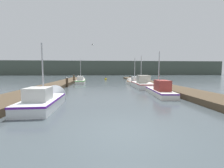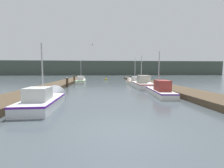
{
  "view_description": "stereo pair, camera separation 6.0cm",
  "coord_description": "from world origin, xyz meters",
  "px_view_note": "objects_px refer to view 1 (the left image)",
  "views": [
    {
      "loc": [
        -0.83,
        -5.16,
        2.2
      ],
      "look_at": [
        0.28,
        9.54,
        0.87
      ],
      "focal_mm": 24.0,
      "sensor_mm": 36.0,
      "label": 1
    },
    {
      "loc": [
        -0.77,
        -5.16,
        2.2
      ],
      "look_at": [
        0.28,
        9.54,
        0.87
      ],
      "focal_mm": 24.0,
      "sensor_mm": 36.0,
      "label": 2
    }
  ],
  "objects_px": {
    "channel_buoy": "(106,79)",
    "mooring_piling_1": "(78,78)",
    "fishing_boat_2": "(141,84)",
    "mooring_piling_0": "(130,78)",
    "fishing_boat_3": "(134,82)",
    "fishing_boat_4": "(81,81)",
    "mooring_piling_2": "(67,82)",
    "fishing_boat_1": "(158,90)",
    "fishing_boat_0": "(45,100)",
    "seagull_lead": "(92,45)",
    "mooring_piling_3": "(74,79)"
  },
  "relations": [
    {
      "from": "channel_buoy",
      "to": "mooring_piling_1",
      "type": "bearing_deg",
      "value": -146.59
    },
    {
      "from": "fishing_boat_2",
      "to": "fishing_boat_4",
      "type": "height_order",
      "value": "fishing_boat_4"
    },
    {
      "from": "mooring_piling_0",
      "to": "fishing_boat_3",
      "type": "bearing_deg",
      "value": -97.03
    },
    {
      "from": "channel_buoy",
      "to": "seagull_lead",
      "type": "height_order",
      "value": "seagull_lead"
    },
    {
      "from": "mooring_piling_3",
      "to": "mooring_piling_1",
      "type": "bearing_deg",
      "value": 88.24
    },
    {
      "from": "fishing_boat_3",
      "to": "mooring_piling_2",
      "type": "distance_m",
      "value": 10.09
    },
    {
      "from": "fishing_boat_1",
      "to": "fishing_boat_4",
      "type": "xyz_separation_m",
      "value": [
        -8.86,
        13.59,
        -0.02
      ]
    },
    {
      "from": "mooring_piling_0",
      "to": "seagull_lead",
      "type": "bearing_deg",
      "value": -113.97
    },
    {
      "from": "mooring_piling_2",
      "to": "channel_buoy",
      "type": "xyz_separation_m",
      "value": [
        5.72,
        14.91,
        -0.48
      ]
    },
    {
      "from": "fishing_boat_0",
      "to": "mooring_piling_1",
      "type": "height_order",
      "value": "fishing_boat_0"
    },
    {
      "from": "fishing_boat_2",
      "to": "mooring_piling_2",
      "type": "bearing_deg",
      "value": 172.95
    },
    {
      "from": "fishing_boat_2",
      "to": "mooring_piling_3",
      "type": "xyz_separation_m",
      "value": [
        -10.0,
        8.3,
        0.2
      ]
    },
    {
      "from": "fishing_boat_2",
      "to": "mooring_piling_1",
      "type": "distance_m",
      "value": 15.85
    },
    {
      "from": "mooring_piling_2",
      "to": "mooring_piling_3",
      "type": "height_order",
      "value": "mooring_piling_3"
    },
    {
      "from": "fishing_boat_3",
      "to": "fishing_boat_4",
      "type": "relative_size",
      "value": 0.79
    },
    {
      "from": "fishing_boat_1",
      "to": "seagull_lead",
      "type": "height_order",
      "value": "seagull_lead"
    },
    {
      "from": "mooring_piling_0",
      "to": "mooring_piling_3",
      "type": "relative_size",
      "value": 0.76
    },
    {
      "from": "mooring_piling_2",
      "to": "seagull_lead",
      "type": "bearing_deg",
      "value": -51.83
    },
    {
      "from": "fishing_boat_0",
      "to": "fishing_boat_1",
      "type": "xyz_separation_m",
      "value": [
        8.72,
        4.15,
        0.02
      ]
    },
    {
      "from": "fishing_boat_2",
      "to": "mooring_piling_0",
      "type": "bearing_deg",
      "value": 85.92
    },
    {
      "from": "mooring_piling_0",
      "to": "mooring_piling_1",
      "type": "bearing_deg",
      "value": -178.65
    },
    {
      "from": "mooring_piling_1",
      "to": "fishing_boat_1",
      "type": "bearing_deg",
      "value": -60.9
    },
    {
      "from": "mooring_piling_3",
      "to": "channel_buoy",
      "type": "relative_size",
      "value": 1.31
    },
    {
      "from": "fishing_boat_2",
      "to": "mooring_piling_2",
      "type": "relative_size",
      "value": 4.92
    },
    {
      "from": "fishing_boat_2",
      "to": "fishing_boat_3",
      "type": "height_order",
      "value": "fishing_boat_3"
    },
    {
      "from": "mooring_piling_0",
      "to": "seagull_lead",
      "type": "relative_size",
      "value": 1.94
    },
    {
      "from": "mooring_piling_3",
      "to": "fishing_boat_3",
      "type": "bearing_deg",
      "value": -23.52
    },
    {
      "from": "fishing_boat_3",
      "to": "mooring_piling_1",
      "type": "distance_m",
      "value": 13.04
    },
    {
      "from": "fishing_boat_1",
      "to": "mooring_piling_1",
      "type": "xyz_separation_m",
      "value": [
        -10.02,
        18.0,
        0.19
      ]
    },
    {
      "from": "fishing_boat_1",
      "to": "fishing_boat_2",
      "type": "height_order",
      "value": "fishing_boat_2"
    },
    {
      "from": "mooring_piling_0",
      "to": "mooring_piling_3",
      "type": "height_order",
      "value": "mooring_piling_3"
    },
    {
      "from": "mooring_piling_1",
      "to": "mooring_piling_0",
      "type": "bearing_deg",
      "value": 1.35
    },
    {
      "from": "fishing_boat_1",
      "to": "fishing_boat_4",
      "type": "height_order",
      "value": "fishing_boat_4"
    },
    {
      "from": "fishing_boat_0",
      "to": "channel_buoy",
      "type": "xyz_separation_m",
      "value": [
        4.59,
        26.03,
        -0.24
      ]
    },
    {
      "from": "mooring_piling_3",
      "to": "seagull_lead",
      "type": "relative_size",
      "value": 2.54
    },
    {
      "from": "fishing_boat_2",
      "to": "mooring_piling_3",
      "type": "relative_size",
      "value": 4.42
    },
    {
      "from": "channel_buoy",
      "to": "mooring_piling_0",
      "type": "bearing_deg",
      "value": -35.34
    },
    {
      "from": "fishing_boat_1",
      "to": "channel_buoy",
      "type": "height_order",
      "value": "fishing_boat_1"
    },
    {
      "from": "fishing_boat_2",
      "to": "channel_buoy",
      "type": "height_order",
      "value": "fishing_boat_2"
    },
    {
      "from": "mooring_piling_1",
      "to": "seagull_lead",
      "type": "height_order",
      "value": "seagull_lead"
    },
    {
      "from": "fishing_boat_0",
      "to": "fishing_boat_2",
      "type": "bearing_deg",
      "value": 47.3
    },
    {
      "from": "fishing_boat_4",
      "to": "mooring_piling_1",
      "type": "height_order",
      "value": "fishing_boat_4"
    },
    {
      "from": "mooring_piling_0",
      "to": "mooring_piling_3",
      "type": "distance_m",
      "value": 11.94
    },
    {
      "from": "fishing_boat_3",
      "to": "fishing_boat_4",
      "type": "bearing_deg",
      "value": 149.99
    },
    {
      "from": "fishing_boat_0",
      "to": "fishing_boat_1",
      "type": "distance_m",
      "value": 9.66
    },
    {
      "from": "mooring_piling_3",
      "to": "mooring_piling_2",
      "type": "bearing_deg",
      "value": -87.63
    },
    {
      "from": "fishing_boat_0",
      "to": "mooring_piling_3",
      "type": "bearing_deg",
      "value": 93.12
    },
    {
      "from": "fishing_boat_1",
      "to": "mooring_piling_2",
      "type": "height_order",
      "value": "fishing_boat_1"
    },
    {
      "from": "fishing_boat_4",
      "to": "seagull_lead",
      "type": "relative_size",
      "value": 10.63
    },
    {
      "from": "seagull_lead",
      "to": "fishing_boat_4",
      "type": "bearing_deg",
      "value": 8.98
    }
  ]
}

